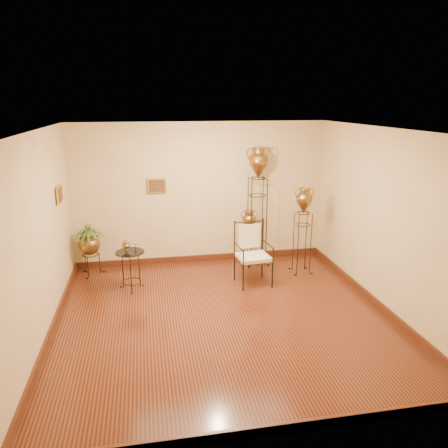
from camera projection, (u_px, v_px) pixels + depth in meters
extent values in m
plane|color=#592C15|center=(223.00, 317.00, 6.65)|extent=(5.00, 5.00, 0.00)
cube|color=#471E10|center=(202.00, 258.00, 8.98)|extent=(5.00, 0.04, 0.12)
cube|color=#471E10|center=(269.00, 430.00, 4.29)|extent=(5.00, 0.04, 0.12)
cube|color=#471E10|center=(52.00, 328.00, 6.20)|extent=(0.04, 5.00, 0.12)
cube|color=#471E10|center=(374.00, 300.00, 7.07)|extent=(0.04, 5.00, 0.12)
cube|color=gold|center=(157.00, 186.00, 8.39)|extent=(0.36, 0.03, 0.29)
cube|color=gold|center=(59.00, 194.00, 7.12)|extent=(0.03, 0.36, 0.29)
cube|color=beige|center=(253.00, 257.00, 7.72)|extent=(0.59, 0.55, 0.06)
cube|color=beige|center=(254.00, 240.00, 7.63)|extent=(0.42, 0.07, 0.44)
cylinder|color=black|center=(130.00, 252.00, 7.44)|extent=(0.48, 0.48, 0.02)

